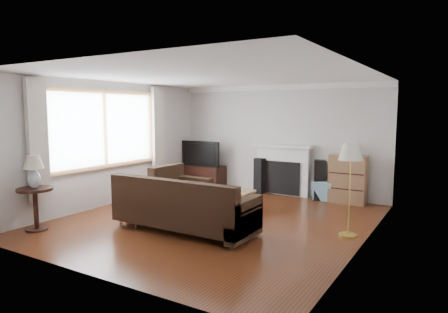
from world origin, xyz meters
The scene contains 17 objects.
room centered at (0.00, 0.00, 1.25)m, with size 5.10×5.60×2.54m.
window centered at (-2.45, -0.20, 1.55)m, with size 0.12×2.74×1.54m, color brown.
curtain_near centered at (-2.40, -1.72, 1.40)m, with size 0.10×0.35×2.10m, color beige.
curtain_far centered at (-2.40, 1.32, 1.40)m, with size 0.10×0.35×2.10m, color beige.
fireplace centered at (0.15, 2.64, 0.57)m, with size 1.40×0.26×1.15m, color white.
tv_stand centered at (-1.93, 2.48, 0.27)m, with size 1.08×0.49×0.54m, color black.
television centered at (-1.93, 2.48, 0.85)m, with size 1.09×0.14×0.63m, color black.
speaker_left centered at (-0.36, 2.55, 0.41)m, with size 0.23×0.27×0.82m, color black.
speaker_right centered at (1.05, 2.54, 0.43)m, with size 0.24×0.29×0.86m, color black.
bookshelf centered at (1.65, 2.53, 0.51)m, with size 0.74×0.35×1.01m, color brown.
globe_lamp centered at (1.65, 2.53, 1.15)m, with size 0.27×0.27×0.27m, color white.
sectional_sofa centered at (-0.09, -0.76, 0.41)m, with size 2.54×1.86×0.82m, color black.
coffee_table centered at (-0.22, 0.75, 0.20)m, with size 1.03×0.56×0.40m, color olive.
footstool centered at (-1.42, -0.50, 0.19)m, with size 0.44×0.44×0.37m, color black.
floor_lamp centered at (2.22, 0.31, 0.72)m, with size 0.37×0.37×1.44m, color gold.
side_table centered at (-2.15, -1.98, 0.34)m, with size 0.55×0.55×0.69m, color black.
table_lamp centered at (-2.15, -1.98, 0.95)m, with size 0.32×0.32×0.51m, color silver.
Camera 1 is at (3.67, -5.76, 1.91)m, focal length 32.00 mm.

